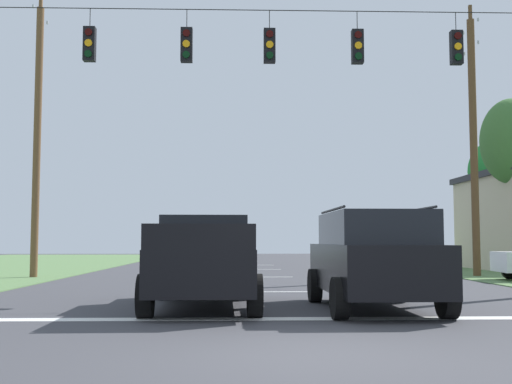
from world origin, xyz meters
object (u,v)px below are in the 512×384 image
Objects in this scene: pickup_truck at (204,261)px; tree_roadside_right at (512,143)px; overhead_signal_span at (277,122)px; tree_roadside_left at (494,173)px; suv_black at (373,258)px; utility_pole_mid_right at (474,139)px; utility_pole_near_left at (37,136)px.

pickup_truck is 19.01m from tree_roadside_right.
overhead_signal_span is at bearing -137.76° from tree_roadside_right.
overhead_signal_span reaches higher than tree_roadside_left.
utility_pole_mid_right is (6.66, 11.79, 4.38)m from suv_black.
utility_pole_mid_right reaches higher than pickup_truck.
utility_pole_near_left reaches higher than suv_black.
utility_pole_near_left is at bearing 140.42° from overhead_signal_span.
tree_roadside_left is (12.98, 16.92, 0.46)m from overhead_signal_span.
tree_roadside_left reaches higher than suv_black.
utility_pole_mid_right is at bearing 47.48° from pickup_truck.
overhead_signal_span is 3.48× the size of suv_black.
overhead_signal_span is 3.09× the size of pickup_truck.
overhead_signal_span is 14.75m from tree_roadside_right.
overhead_signal_span is 1.50× the size of utility_pole_near_left.
utility_pole_mid_right is (10.16, 11.08, 4.47)m from pickup_truck.
tree_roadside_right is at bearing 46.38° from pickup_truck.
tree_roadside_right is (12.71, 13.33, 4.71)m from pickup_truck.
pickup_truck is 1.13× the size of suv_black.
tree_roadside_right is at bearing 7.55° from utility_pole_near_left.
pickup_truck is 0.48× the size of utility_pole_near_left.
utility_pole_near_left is 19.88m from tree_roadside_right.
pickup_truck is at bearing -56.87° from utility_pole_near_left.
pickup_truck is 15.68m from utility_pole_mid_right.
pickup_truck is 25.51m from tree_roadside_left.
utility_pole_mid_right is at bearing -116.50° from tree_roadside_left.
utility_pole_mid_right is at bearing 42.47° from overhead_signal_span.
tree_roadside_right is 1.11× the size of tree_roadside_left.
tree_roadside_right is at bearing -106.49° from tree_roadside_left.
tree_roadside_right is (10.90, 9.89, 1.03)m from overhead_signal_span.
utility_pole_near_left is 23.83m from tree_roadside_left.
utility_pole_mid_right is at bearing -138.53° from tree_roadside_right.
overhead_signal_span is at bearing -137.53° from utility_pole_mid_right.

